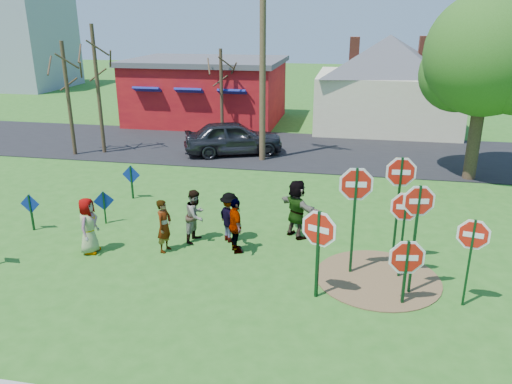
% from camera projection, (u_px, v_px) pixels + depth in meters
% --- Properties ---
extents(ground, '(120.00, 120.00, 0.00)m').
position_uv_depth(ground, '(219.00, 247.00, 14.63)').
color(ground, '#275F1B').
rests_on(ground, ground).
extents(road, '(120.00, 7.50, 0.04)m').
position_uv_depth(road, '(278.00, 149.00, 25.26)').
color(road, black).
rests_on(road, ground).
extents(dirt_patch, '(3.20, 3.20, 0.03)m').
position_uv_depth(dirt_patch, '(377.00, 278.00, 12.90)').
color(dirt_patch, brown).
rests_on(dirt_patch, ground).
extents(red_building, '(9.40, 7.69, 3.90)m').
position_uv_depth(red_building, '(208.00, 90.00, 31.60)').
color(red_building, maroon).
rests_on(red_building, ground).
extents(cream_house, '(9.40, 9.40, 6.50)m').
position_uv_depth(cream_house, '(387.00, 79.00, 29.33)').
color(cream_house, beige).
rests_on(cream_house, ground).
extents(distant_building, '(10.00, 8.00, 8.00)m').
position_uv_depth(distant_building, '(9.00, 43.00, 46.05)').
color(distant_building, '#8C939E').
rests_on(distant_building, ground).
extents(stop_sign_a, '(1.11, 0.46, 2.37)m').
position_uv_depth(stop_sign_a, '(319.00, 236.00, 11.55)').
color(stop_sign_a, '#0E3518').
rests_on(stop_sign_a, ground).
extents(stop_sign_b, '(1.06, 0.12, 3.19)m').
position_uv_depth(stop_sign_b, '(400.00, 184.00, 12.81)').
color(stop_sign_b, '#0E3518').
rests_on(stop_sign_b, ground).
extents(stop_sign_c, '(1.01, 0.21, 2.92)m').
position_uv_depth(stop_sign_c, '(417.00, 215.00, 11.55)').
color(stop_sign_c, '#0E3518').
rests_on(stop_sign_c, ground).
extents(stop_sign_d, '(1.02, 0.07, 2.47)m').
position_uv_depth(stop_sign_d, '(405.00, 214.00, 12.40)').
color(stop_sign_d, '#0E3518').
rests_on(stop_sign_d, ground).
extents(stop_sign_e, '(1.13, 0.19, 1.78)m').
position_uv_depth(stop_sign_e, '(407.00, 261.00, 11.42)').
color(stop_sign_e, '#0E3518').
rests_on(stop_sign_e, ground).
extents(stop_sign_f, '(0.96, 0.22, 2.30)m').
position_uv_depth(stop_sign_f, '(472.00, 242.00, 11.19)').
color(stop_sign_f, '#0E3518').
rests_on(stop_sign_f, ground).
extents(stop_sign_g, '(1.16, 0.18, 3.05)m').
position_uv_depth(stop_sign_g, '(355.00, 196.00, 12.50)').
color(stop_sign_g, '#0E3518').
rests_on(stop_sign_g, ground).
extents(blue_diamond_b, '(0.63, 0.06, 1.20)m').
position_uv_depth(blue_diamond_b, '(31.00, 208.00, 15.58)').
color(blue_diamond_b, '#0E3518').
rests_on(blue_diamond_b, ground).
extents(blue_diamond_c, '(0.59, 0.31, 1.11)m').
position_uv_depth(blue_diamond_c, '(104.00, 204.00, 16.11)').
color(blue_diamond_c, '#0E3518').
rests_on(blue_diamond_c, ground).
extents(blue_diamond_d, '(0.70, 0.07, 1.28)m').
position_uv_depth(blue_diamond_d, '(131.00, 178.00, 18.29)').
color(blue_diamond_d, '#0E3518').
rests_on(blue_diamond_d, ground).
extents(person_a, '(0.59, 0.84, 1.65)m').
position_uv_depth(person_a, '(88.00, 226.00, 14.08)').
color(person_a, '#384789').
rests_on(person_a, ground).
extents(person_b, '(0.47, 0.62, 1.56)m').
position_uv_depth(person_b, '(164.00, 226.00, 14.17)').
color(person_b, '#216866').
rests_on(person_b, ground).
extents(person_c, '(0.76, 0.89, 1.61)m').
position_uv_depth(person_c, '(196.00, 216.00, 14.83)').
color(person_c, brown).
rests_on(person_c, ground).
extents(person_d, '(1.09, 1.11, 1.53)m').
position_uv_depth(person_d, '(230.00, 217.00, 14.81)').
color(person_d, '#37363C').
rests_on(person_d, ground).
extents(person_e, '(0.79, 1.02, 1.62)m').
position_uv_depth(person_e, '(236.00, 226.00, 14.09)').
color(person_e, '#452C52').
rests_on(person_e, ground).
extents(person_f, '(1.61, 1.54, 1.83)m').
position_uv_depth(person_f, '(297.00, 209.00, 15.06)').
color(person_f, '#225334').
rests_on(person_f, ground).
extents(suv, '(5.10, 3.50, 1.61)m').
position_uv_depth(suv, '(233.00, 138.00, 24.14)').
color(suv, '#313136').
rests_on(suv, road).
extents(utility_pole, '(2.09, 0.94, 9.04)m').
position_uv_depth(utility_pole, '(263.00, 56.00, 21.85)').
color(utility_pole, '#4C3823').
rests_on(utility_pole, ground).
extents(leafy_tree, '(5.21, 4.75, 7.40)m').
position_uv_depth(leafy_tree, '(489.00, 61.00, 19.15)').
color(leafy_tree, '#382819').
rests_on(leafy_tree, ground).
extents(bare_tree_west, '(1.80, 1.80, 5.35)m').
position_uv_depth(bare_tree_west, '(66.00, 83.00, 23.19)').
color(bare_tree_west, '#382819').
rests_on(bare_tree_west, ground).
extents(bare_tree_east, '(1.80, 1.80, 4.77)m').
position_uv_depth(bare_tree_east, '(221.00, 81.00, 27.03)').
color(bare_tree_east, '#382819').
rests_on(bare_tree_east, ground).
extents(bare_tree_mid, '(1.80, 1.80, 6.08)m').
position_uv_depth(bare_tree_mid, '(96.00, 72.00, 23.38)').
color(bare_tree_mid, '#382819').
rests_on(bare_tree_mid, ground).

